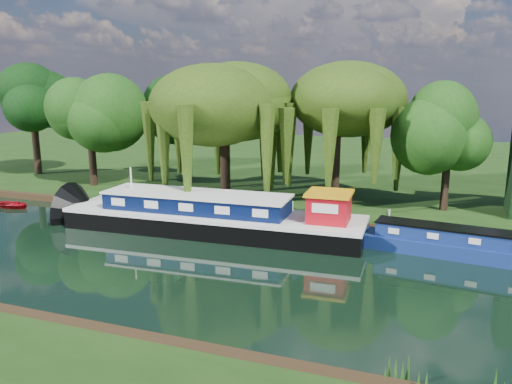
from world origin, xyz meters
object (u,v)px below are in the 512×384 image
at_px(dutch_barge, 214,217).
at_px(red_dinghy, 13,207).
at_px(narrowboat, 454,245).
at_px(white_cruiser, 444,249).

height_order(dutch_barge, red_dinghy, dutch_barge).
relative_size(dutch_barge, narrowboat, 1.60).
relative_size(narrowboat, white_cruiser, 5.29).
height_order(narrowboat, white_cruiser, narrowboat).
xyz_separation_m(red_dinghy, white_cruiser, (29.44, 0.70, 0.00)).
height_order(red_dinghy, white_cruiser, white_cruiser).
distance_m(red_dinghy, white_cruiser, 29.45).
relative_size(dutch_barge, red_dinghy, 6.51).
relative_size(narrowboat, red_dinghy, 4.06).
bearing_deg(red_dinghy, white_cruiser, -85.14).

